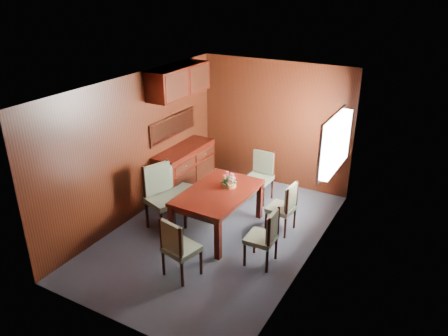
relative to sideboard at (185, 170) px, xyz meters
The scene contains 11 objects.
ground 1.66m from the sideboard, 38.66° to the right, with size 4.50×4.50×0.00m, color #323844.
room_shell 1.78m from the sideboard, 30.23° to the right, with size 3.06×4.52×2.41m.
sideboard is the anchor object (origin of this frame).
dining_table 1.50m from the sideboard, 35.51° to the right, with size 0.95×1.50×0.70m.
chair_left_near 1.27m from the sideboard, 72.87° to the right, with size 0.64×0.65×1.09m.
chair_left_far 0.72m from the sideboard, 65.35° to the right, with size 0.44×0.45×0.89m.
chair_right_near 2.62m from the sideboard, 30.78° to the right, with size 0.41×0.43×0.86m.
chair_right_far 2.20m from the sideboard, 10.40° to the right, with size 0.41×0.43×0.85m.
chair_head 2.56m from the sideboard, 58.32° to the right, with size 0.50×0.49×0.90m.
chair_foot 1.42m from the sideboard, 18.89° to the left, with size 0.45×0.43×0.92m.
flower_centerpiece 1.48m from the sideboard, 26.53° to the right, with size 0.25×0.25×0.25m.
Camera 1 is at (3.01, -5.15, 3.77)m, focal length 35.00 mm.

